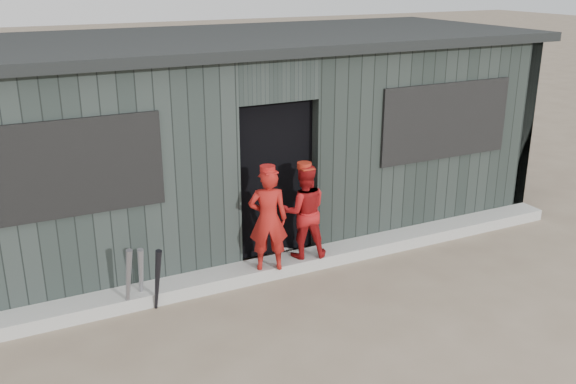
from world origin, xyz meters
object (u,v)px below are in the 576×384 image
player_red_right (304,211)px  dugout (232,135)px  bat_left (141,276)px  player_red_left (268,219)px  bat_right (157,280)px  player_grey_back (277,212)px  bat_mid (128,281)px

player_red_right → dugout: size_ratio=0.14×
bat_left → player_red_right: size_ratio=0.60×
player_red_right → dugout: dugout is taller
bat_left → player_red_right: bearing=1.9°
bat_left → dugout: size_ratio=0.08×
player_red_left → player_red_right: bearing=-145.2°
bat_right → dugout: (1.65, 1.95, 0.93)m
bat_left → player_grey_back: size_ratio=0.62×
bat_left → player_red_right: (1.99, 0.07, 0.38)m
player_red_left → player_red_right: player_red_left is taller
bat_right → player_grey_back: player_grey_back is taller
bat_left → player_red_left: bearing=-2.4°
player_red_right → player_grey_back: 0.53m
player_red_left → dugout: bearing=-78.6°
bat_right → dugout: size_ratio=0.09×
bat_left → bat_right: size_ratio=0.95×
bat_left → player_red_right: player_red_right is taller
bat_mid → player_red_right: (2.15, 0.20, 0.34)m
player_grey_back → dugout: 1.40m
player_red_left → player_grey_back: 0.77m
player_red_left → bat_mid: bearing=23.6°
bat_left → dugout: (1.77, 1.76, 0.94)m
bat_left → bat_right: (0.12, -0.19, 0.02)m
player_red_left → bat_left: bearing=18.6°
bat_mid → bat_right: 0.29m
bat_right → bat_mid: bearing=168.4°
player_red_left → player_red_right: 0.54m
bat_mid → bat_right: (0.29, -0.06, -0.02)m
bat_mid → player_red_left: player_red_left is taller
player_grey_back → dugout: size_ratio=0.13×
bat_mid → dugout: (1.93, 1.89, 0.90)m
player_red_right → player_red_left: bearing=31.6°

